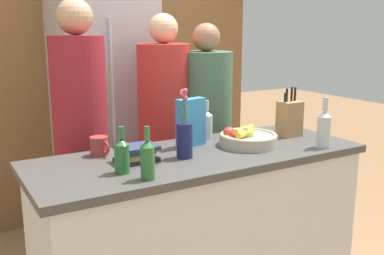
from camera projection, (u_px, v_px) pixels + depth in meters
kitchen_island at (200, 236)px, 2.44m from camera, size 1.76×0.66×0.94m
back_wall_wood at (92, 62)px, 3.70m from camera, size 2.96×0.12×2.60m
refrigerator at (105, 105)px, 3.45m from camera, size 0.70×0.62×1.99m
fruit_bowl at (247, 138)px, 2.47m from camera, size 0.32×0.32×0.11m
knife_block at (289, 118)px, 2.69m from camera, size 0.13×0.11×0.29m
flower_vase at (184, 136)px, 2.23m from camera, size 0.08×0.08×0.35m
cereal_box at (191, 122)px, 2.45m from camera, size 0.18×0.09×0.26m
coffee_mug at (99, 146)px, 2.28m from camera, size 0.09×0.13×0.10m
book_stack at (136, 154)px, 2.18m from camera, size 0.20×0.14×0.08m
bottle_oil at (148, 159)px, 1.91m from camera, size 0.06×0.06×0.23m
bottle_vinegar at (122, 155)px, 2.00m from camera, size 0.07×0.07×0.21m
bottle_wine at (206, 124)px, 2.62m from camera, size 0.07×0.07×0.23m
bottle_water at (324, 128)px, 2.42m from camera, size 0.07×0.07×0.28m
person_at_sink at (81, 131)px, 2.61m from camera, size 0.31×0.31×1.74m
person_in_blue at (165, 124)px, 3.05m from camera, size 0.35×0.35×1.67m
person_in_red_tee at (206, 128)px, 3.11m from camera, size 0.36×0.36×1.61m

